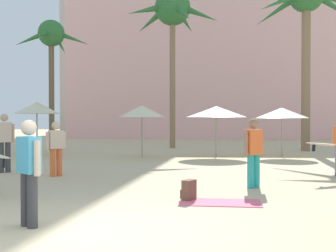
{
  "coord_description": "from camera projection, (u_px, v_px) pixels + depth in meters",
  "views": [
    {
      "loc": [
        1.8,
        -6.14,
        1.66
      ],
      "look_at": [
        0.98,
        6.95,
        1.44
      ],
      "focal_mm": 46.4,
      "sensor_mm": 36.0,
      "label": 1
    }
  ],
  "objects": [
    {
      "name": "ground",
      "position": [
        70.0,
        234.0,
        6.26
      ],
      "size": [
        120.0,
        120.0,
        0.0
      ],
      "primitive_type": "plane",
      "color": "#C6B28C"
    },
    {
      "name": "hotel_pink",
      "position": [
        220.0,
        70.0,
        39.22
      ],
      "size": [
        25.96,
        8.86,
        12.19
      ],
      "primitive_type": "cube",
      "color": "beige",
      "rests_on": "ground"
    },
    {
      "name": "palm_tree_left",
      "position": [
        173.0,
        14.0,
        24.37
      ],
      "size": [
        5.16,
        4.88,
        8.92
      ],
      "color": "#896B4C",
      "rests_on": "ground"
    },
    {
      "name": "palm_tree_right",
      "position": [
        306.0,
        10.0,
        22.16
      ],
      "size": [
        5.54,
        5.78,
        8.91
      ],
      "color": "#896B4C",
      "rests_on": "ground"
    },
    {
      "name": "palm_tree_far_right",
      "position": [
        51.0,
        42.0,
        23.04
      ],
      "size": [
        4.02,
        3.97,
        6.91
      ],
      "color": "brown",
      "rests_on": "ground"
    },
    {
      "name": "cafe_umbrella_0",
      "position": [
        142.0,
        111.0,
        18.61
      ],
      "size": [
        2.03,
        2.03,
        2.24
      ],
      "color": "gray",
      "rests_on": "ground"
    },
    {
      "name": "cafe_umbrella_3",
      "position": [
        282.0,
        113.0,
        18.86
      ],
      "size": [
        2.3,
        2.3,
        2.14
      ],
      "color": "gray",
      "rests_on": "ground"
    },
    {
      "name": "cafe_umbrella_4",
      "position": [
        37.0,
        108.0,
        19.42
      ],
      "size": [
        2.01,
        2.01,
        2.41
      ],
      "color": "gray",
      "rests_on": "ground"
    },
    {
      "name": "cafe_umbrella_5",
      "position": [
        216.0,
        112.0,
        18.87
      ],
      "size": [
        2.65,
        2.65,
        2.2
      ],
      "color": "gray",
      "rests_on": "ground"
    },
    {
      "name": "beach_towel",
      "position": [
        220.0,
        202.0,
        8.57
      ],
      "size": [
        1.63,
        0.9,
        0.01
      ],
      "primitive_type": "cube",
      "rotation": [
        0.0,
        0.0,
        -0.06
      ],
      "color": "#EF6684",
      "rests_on": "ground"
    },
    {
      "name": "backpack",
      "position": [
        189.0,
        190.0,
        8.82
      ],
      "size": [
        0.34,
        0.35,
        0.42
      ],
      "rotation": [
        0.0,
        0.0,
        2.6
      ],
      "color": "brown",
      "rests_on": "ground"
    },
    {
      "name": "person_near_left",
      "position": [
        254.0,
        150.0,
        10.4
      ],
      "size": [
        0.53,
        0.45,
        1.67
      ],
      "rotation": [
        0.0,
        0.0,
        2.25
      ],
      "color": "teal",
      "rests_on": "ground"
    },
    {
      "name": "person_mid_right",
      "position": [
        29.0,
        168.0,
        6.65
      ],
      "size": [
        0.52,
        0.47,
        1.65
      ],
      "rotation": [
        0.0,
        0.0,
        4.0
      ],
      "color": "#3D3D42",
      "rests_on": "ground"
    },
    {
      "name": "person_mid_left",
      "position": [
        4.0,
        140.0,
        13.37
      ],
      "size": [
        0.57,
        0.39,
        1.82
      ],
      "rotation": [
        0.0,
        0.0,
        5.25
      ],
      "color": "#3D3D42",
      "rests_on": "ground"
    },
    {
      "name": "person_far_right",
      "position": [
        56.0,
        146.0,
        12.51
      ],
      "size": [
        0.52,
        0.47,
        1.59
      ],
      "rotation": [
        0.0,
        0.0,
        2.28
      ],
      "color": "orange",
      "rests_on": "ground"
    }
  ]
}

